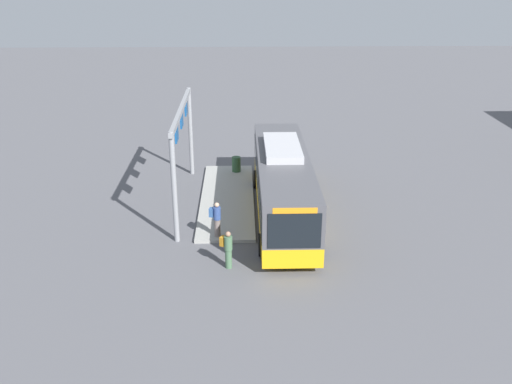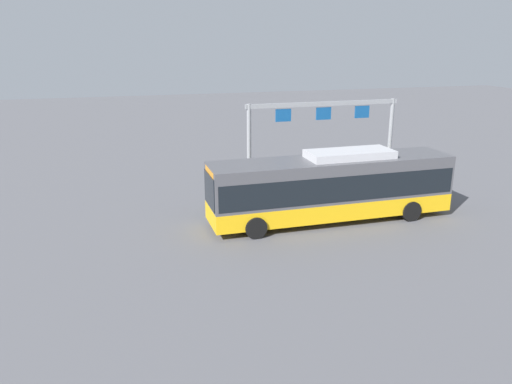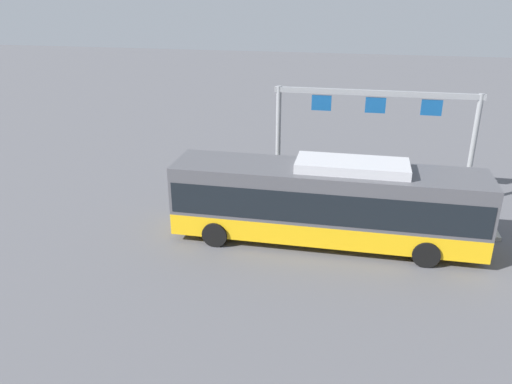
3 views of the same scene
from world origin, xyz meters
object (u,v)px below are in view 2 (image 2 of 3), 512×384
at_px(person_waiting_near, 261,186).
at_px(bus_main, 331,185).
at_px(trash_bin, 410,186).
at_px(person_boarding, 215,196).

bearing_deg(person_waiting_near, bus_main, 49.78).
height_order(bus_main, trash_bin, bus_main).
relative_size(person_waiting_near, trash_bin, 1.86).
relative_size(person_boarding, person_waiting_near, 1.00).
height_order(person_boarding, trash_bin, person_boarding).
relative_size(person_boarding, trash_bin, 1.86).
xyz_separation_m(bus_main, person_boarding, (5.20, -2.64, -0.92)).
bearing_deg(trash_bin, person_boarding, -1.45).
distance_m(bus_main, person_waiting_near, 4.19).
bearing_deg(trash_bin, person_waiting_near, -5.62).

